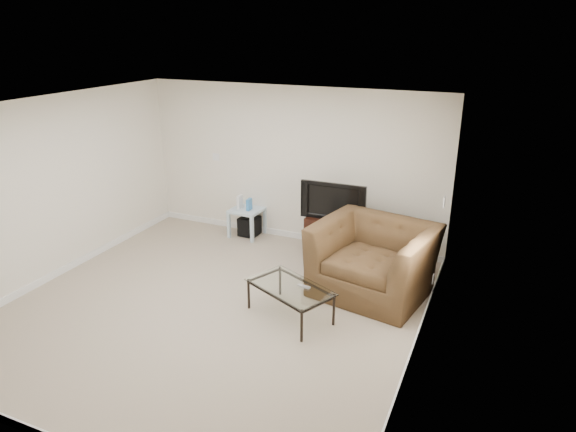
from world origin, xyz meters
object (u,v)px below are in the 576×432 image
at_px(coffee_table, 290,302).
at_px(side_table, 247,222).
at_px(television, 335,200).
at_px(subwoofer, 249,226).
at_px(recliner, 374,248).
at_px(tv_stand, 334,237).

bearing_deg(coffee_table, side_table, 128.95).
bearing_deg(television, side_table, 169.85).
bearing_deg(coffee_table, television, 92.13).
height_order(subwoofer, recliner, recliner).
distance_m(television, recliner, 1.20).
xyz_separation_m(side_table, coffee_table, (1.69, -2.09, -0.03)).
height_order(television, coffee_table, television).
bearing_deg(side_table, recliner, -23.84).
bearing_deg(recliner, tv_stand, 144.56).
relative_size(television, subwoofer, 2.97).
xyz_separation_m(subwoofer, recliner, (2.41, -1.10, 0.47)).
xyz_separation_m(recliner, coffee_table, (-0.76, -1.01, -0.43)).
height_order(tv_stand, subwoofer, tv_stand).
bearing_deg(tv_stand, coffee_table, -84.44).
bearing_deg(recliner, side_table, 166.69).
xyz_separation_m(tv_stand, coffee_table, (0.07, -1.86, -0.12)).
height_order(tv_stand, side_table, tv_stand).
distance_m(recliner, coffee_table, 1.33).
bearing_deg(side_table, television, -9.20).
bearing_deg(tv_stand, television, -90.00).
relative_size(tv_stand, recliner, 0.54).
height_order(side_table, coffee_table, side_table).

